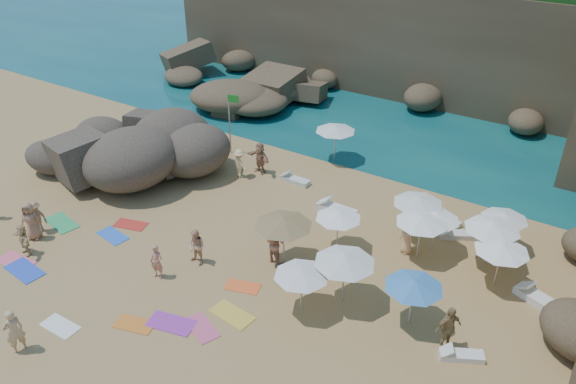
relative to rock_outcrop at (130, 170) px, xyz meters
The scene contains 47 objects.
ground 9.24m from the rock_outcrop, 19.23° to the right, with size 120.00×120.00×0.00m, color tan.
seawater 28.33m from the rock_outcrop, 72.07° to the left, with size 120.00×120.00×0.00m, color #0C4751.
cliff_back 24.76m from the rock_outcrop, 63.97° to the left, with size 44.00×8.00×8.00m, color brown.
rock_promontory 13.16m from the rock_outcrop, 99.96° to the left, with size 12.00×7.00×2.00m, color brown, non-canonical shape.
marina_masts 28.22m from the rock_outcrop, 106.09° to the left, with size 3.10×0.10×6.00m.
rock_outcrop is the anchor object (origin of this frame).
flag_pole 6.57m from the rock_outcrop, 53.52° to the left, with size 0.74×0.20×3.84m.
parasol_0 11.98m from the rock_outcrop, 38.91° to the left, with size 2.33×2.33×2.20m.
parasol_1 16.39m from the rock_outcrop, ahead, with size 2.29×2.29×2.16m.
parasol_2 19.71m from the rock_outcrop, ahead, with size 2.35×2.35×2.22m.
parasol_3 20.07m from the rock_outcrop, 10.46° to the left, with size 2.06×2.06×1.94m.
parasol_4 20.31m from the rock_outcrop, ahead, with size 2.20×2.20×2.08m.
parasol_5 16.93m from the rock_outcrop, ahead, with size 2.26×2.26×2.14m.
parasol_6 12.46m from the rock_outcrop, 11.43° to the right, with size 2.50×2.50×2.36m.
parasol_7 13.59m from the rock_outcrop, ahead, with size 2.06×2.06×1.95m.
parasol_8 17.34m from the rock_outcrop, ahead, with size 2.08×2.08×1.96m.
parasol_9 15.05m from the rock_outcrop, 17.84° to the right, with size 2.15×2.15×2.04m.
parasol_10 18.40m from the rock_outcrop, ahead, with size 2.21×2.21×2.09m.
parasol_11 15.83m from the rock_outcrop, 11.98° to the right, with size 2.43×2.43×2.29m.
lounger_0 9.50m from the rock_outcrop, 24.12° to the left, with size 1.69×0.56×0.26m, color silver.
lounger_1 17.56m from the rock_outcrop, 15.16° to the left, with size 1.57×0.52×0.24m, color silver.
lounger_2 18.21m from the rock_outcrop, 11.31° to the left, with size 1.70×0.57×0.26m, color silver.
lounger_3 12.28m from the rock_outcrop, 11.29° to the left, with size 2.06×0.69×0.32m, color white.
lounger_4 22.05m from the rock_outcrop, ahead, with size 2.04×0.68×0.32m, color white.
lounger_5 20.63m from the rock_outcrop, 10.16° to the right, with size 1.54×0.51×0.24m, color white.
towel_0 9.37m from the rock_outcrop, 71.83° to the right, with size 1.88×0.94×0.03m, color blue.
towel_1 8.96m from the rock_outcrop, 76.81° to the right, with size 1.76×0.88×0.03m, color #F15E7A.
towel_2 12.73m from the rock_outcrop, 43.00° to the right, with size 1.53×0.77×0.03m, color orange.
towel_5 12.42m from the rock_outcrop, 55.73° to the right, with size 1.52×0.76×0.03m, color white.
towel_6 13.10m from the rock_outcrop, 37.07° to the right, with size 1.82×0.91×0.03m, color purple.
towel_7 5.73m from the rock_outcrop, 43.39° to the right, with size 1.57×0.79×0.03m, color red.
towel_8 6.52m from the rock_outcrop, 50.69° to the right, with size 1.60×0.80×0.03m, color blue.
towel_9 13.76m from the rock_outcrop, 32.74° to the right, with size 1.60×0.80×0.03m, color #D05075.
towel_10 12.39m from the rock_outcrop, 22.33° to the right, with size 1.45×0.73×0.03m, color #FF6228.
towel_11 5.76m from the rock_outcrop, 77.87° to the right, with size 1.92×0.96×0.03m, color #2EA159.
towel_12 13.63m from the rock_outcrop, 27.35° to the right, with size 1.75×0.88×0.03m, color gold.
person_stand_1 11.94m from the rock_outcrop, 12.14° to the right, with size 0.93×0.73×1.92m, color tan.
person_stand_2 6.45m from the rock_outcrop, 26.01° to the left, with size 1.06×0.44×1.64m, color #F8D18C.
person_stand_3 19.95m from the rock_outcrop, ahead, with size 1.08×0.45×1.85m, color #9B7E4D.
person_stand_4 16.28m from the rock_outcrop, ahead, with size 0.78×0.43×1.59m, color tan.
person_stand_5 7.51m from the rock_outcrop, 30.62° to the left, with size 1.69×0.48×1.82m, color #AB7455.
person_stand_6 13.65m from the rock_outcrop, 60.20° to the right, with size 0.68×0.44×1.86m, color tan.
person_lie_0 6.71m from the rock_outcrop, 81.97° to the right, with size 1.02×1.59×0.42m, color #A57652.
person_lie_2 7.22m from the rock_outcrop, 80.25° to the right, with size 0.91×1.86×0.50m, color #A77353.
person_lie_3 8.31m from the rock_outcrop, 76.30° to the right, with size 1.39×1.50×0.40m, color #DDB374.
person_lie_4 10.14m from the rock_outcrop, 36.99° to the right, with size 0.57×1.57×0.37m, color tan.
person_lie_5 9.94m from the rock_outcrop, 26.72° to the right, with size 0.81×1.66×0.63m, color tan.
Camera 1 is at (13.98, -15.79, 15.23)m, focal length 35.00 mm.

